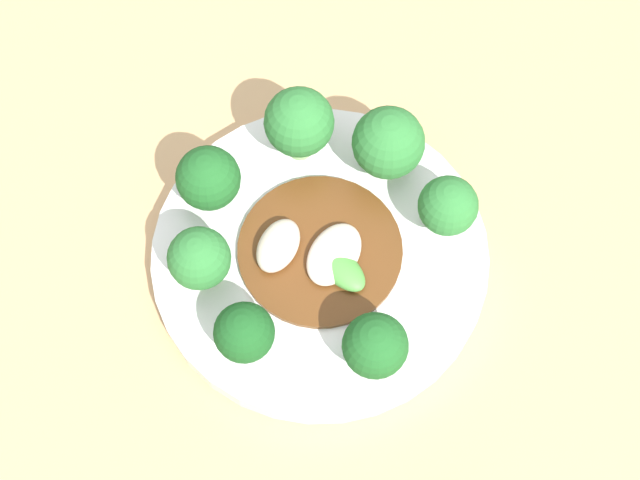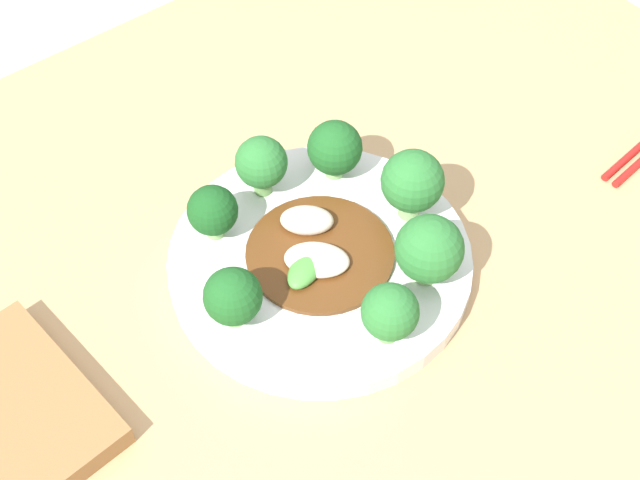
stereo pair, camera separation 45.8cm
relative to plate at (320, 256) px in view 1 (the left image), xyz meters
The scene contains 11 objects.
ground_plane 0.73m from the plate, 108.98° to the right, with size 8.00×8.00×0.00m, color #B7B2A8.
table 0.37m from the plate, 108.98° to the right, with size 1.05×0.87×0.72m.
plate is the anchor object (origin of this frame).
broccoli_northwest 0.10m from the plate, 126.71° to the left, with size 0.04×0.04×0.05m.
broccoli_south 0.11m from the plate, 93.41° to the right, with size 0.05×0.05×0.06m.
broccoli_southeast 0.10m from the plate, 53.80° to the right, with size 0.06×0.06×0.07m.
broccoli_northeast 0.11m from the plate, 43.15° to the left, with size 0.05×0.05×0.06m.
broccoli_north 0.10m from the plate, 85.79° to the left, with size 0.05×0.05×0.06m.
broccoli_west 0.10m from the plate, behind, with size 0.05×0.05×0.06m.
broccoli_east 0.10m from the plate, ahead, with size 0.06×0.06×0.07m.
stirfry_center 0.02m from the plate, 121.53° to the left, with size 0.13×0.13×0.02m.
Camera 1 is at (-0.26, 0.12, 1.36)m, focal length 50.00 mm.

